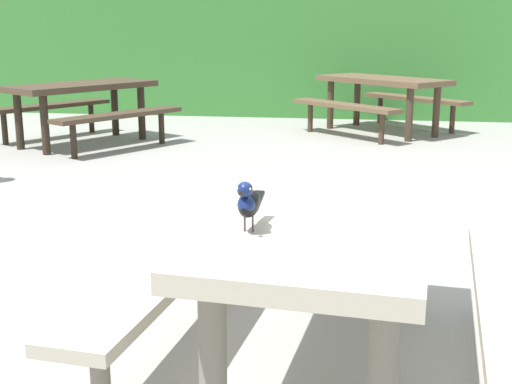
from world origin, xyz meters
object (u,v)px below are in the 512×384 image
Objects in this scene: bird_grackle at (248,202)px; picnic_table_mid_left at (82,99)px; picnic_table_mid_right at (382,91)px; picnic_table_foreground at (332,249)px.

bird_grackle is 0.12× the size of picnic_table_mid_left.
picnic_table_mid_left is at bearing -157.56° from picnic_table_mid_right.
bird_grackle is 6.45m from picnic_table_mid_left.
picnic_table_foreground is 6.79m from picnic_table_mid_right.
picnic_table_foreground is 6.21m from picnic_table_mid_left.
bird_grackle is at bearing -122.29° from picnic_table_foreground.
picnic_table_mid_right is at bearing 85.13° from bird_grackle.
picnic_table_foreground is at bearing -58.37° from picnic_table_mid_left.
bird_grackle reaches higher than picnic_table_mid_left.
picnic_table_foreground and picnic_table_mid_right have the same top height.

